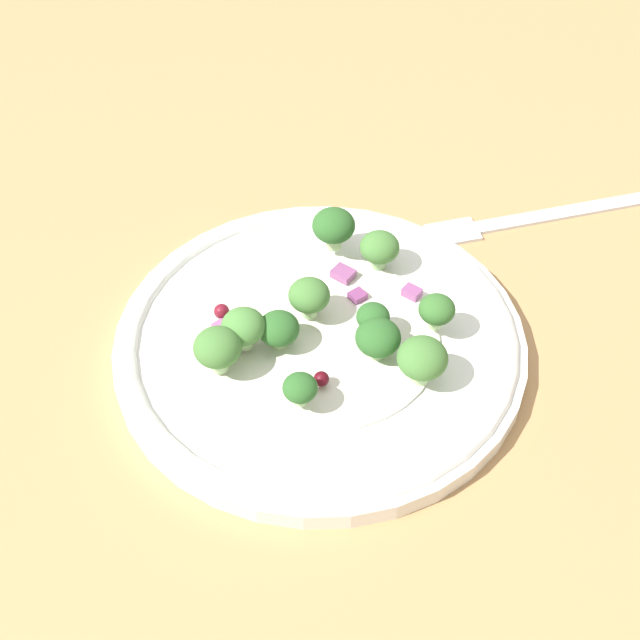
{
  "coord_description": "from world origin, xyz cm",
  "views": [
    {
      "loc": [
        -29.4,
        -19.57,
        40.7
      ],
      "look_at": [
        -0.79,
        2.53,
        2.7
      ],
      "focal_mm": 49.17,
      "sensor_mm": 36.0,
      "label": 1
    }
  ],
  "objects_px": {
    "plate": "(320,341)",
    "fork": "(535,217)",
    "broccoli_floret_1": "(422,360)",
    "broccoli_floret_2": "(380,336)",
    "broccoli_floret_0": "(218,348)"
  },
  "relations": [
    {
      "from": "broccoli_floret_0",
      "to": "fork",
      "type": "xyz_separation_m",
      "value": [
        0.25,
        -0.07,
        -0.03
      ]
    },
    {
      "from": "broccoli_floret_0",
      "to": "fork",
      "type": "bearing_deg",
      "value": -16.35
    },
    {
      "from": "broccoli_floret_0",
      "to": "broccoli_floret_1",
      "type": "height_order",
      "value": "broccoli_floret_0"
    },
    {
      "from": "plate",
      "to": "broccoli_floret_0",
      "type": "distance_m",
      "value": 0.07
    },
    {
      "from": "plate",
      "to": "fork",
      "type": "xyz_separation_m",
      "value": [
        0.19,
        -0.05,
        -0.01
      ]
    },
    {
      "from": "plate",
      "to": "broccoli_floret_2",
      "type": "xyz_separation_m",
      "value": [
        0.01,
        -0.04,
        0.02
      ]
    },
    {
      "from": "broccoli_floret_0",
      "to": "broccoli_floret_2",
      "type": "height_order",
      "value": "broccoli_floret_0"
    },
    {
      "from": "plate",
      "to": "broccoli_floret_1",
      "type": "distance_m",
      "value": 0.07
    },
    {
      "from": "broccoli_floret_0",
      "to": "plate",
      "type": "bearing_deg",
      "value": -26.26
    },
    {
      "from": "plate",
      "to": "fork",
      "type": "distance_m",
      "value": 0.2
    },
    {
      "from": "broccoli_floret_0",
      "to": "broccoli_floret_2",
      "type": "distance_m",
      "value": 0.1
    },
    {
      "from": "plate",
      "to": "fork",
      "type": "height_order",
      "value": "plate"
    },
    {
      "from": "fork",
      "to": "broccoli_floret_1",
      "type": "bearing_deg",
      "value": -173.26
    },
    {
      "from": "broccoli_floret_1",
      "to": "fork",
      "type": "bearing_deg",
      "value": 6.74
    },
    {
      "from": "broccoli_floret_2",
      "to": "plate",
      "type": "bearing_deg",
      "value": 105.56
    }
  ]
}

